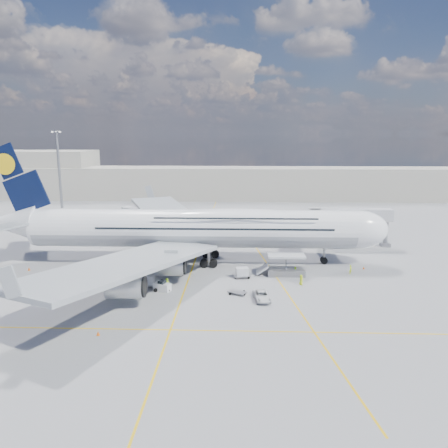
{
  "coord_description": "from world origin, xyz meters",
  "views": [
    {
      "loc": [
        8.69,
        -71.38,
        24.47
      ],
      "look_at": [
        5.84,
        8.0,
        8.05
      ],
      "focal_mm": 35.0,
      "sensor_mm": 36.0,
      "label": 1
    }
  ],
  "objects_px": {
    "cargo_loader": "(285,268)",
    "baggage_tug": "(162,287)",
    "cone_wing_right_outer": "(98,333)",
    "cone_wing_left_outer": "(133,228)",
    "dolly_nose_near": "(242,272)",
    "crew_wing": "(118,287)",
    "jet_bridge": "(338,218)",
    "cone_tail": "(29,269)",
    "crew_van": "(301,280)",
    "cone_wing_left_inner": "(157,243)",
    "dolly_nose_far": "(237,292)",
    "crew_tug": "(167,283)",
    "catering_truck_inner": "(165,232)",
    "cone_nose": "(364,268)",
    "crew_loader": "(295,271)",
    "airliner": "(195,228)",
    "dolly_row_b": "(71,276)",
    "dolly_row_c": "(147,280)",
    "dolly_back": "(39,275)",
    "service_van": "(262,296)",
    "cone_wing_right_inner": "(97,276)",
    "crew_nose": "(351,269)",
    "light_mast": "(60,176)",
    "dolly_row_a": "(36,284)",
    "catering_truck_outer": "(135,216)"
  },
  "relations": [
    {
      "from": "cargo_loader",
      "to": "baggage_tug",
      "type": "bearing_deg",
      "value": -156.21
    },
    {
      "from": "cargo_loader",
      "to": "cone_wing_right_outer",
      "type": "height_order",
      "value": "cargo_loader"
    },
    {
      "from": "cone_wing_left_outer",
      "to": "baggage_tug",
      "type": "bearing_deg",
      "value": -70.98
    },
    {
      "from": "dolly_nose_near",
      "to": "crew_wing",
      "type": "distance_m",
      "value": 21.06
    },
    {
      "from": "jet_bridge",
      "to": "cone_tail",
      "type": "relative_size",
      "value": 31.71
    },
    {
      "from": "crew_van",
      "to": "cone_wing_left_inner",
      "type": "xyz_separation_m",
      "value": [
        -28.98,
        26.61,
        -0.61
      ]
    },
    {
      "from": "dolly_nose_far",
      "to": "crew_tug",
      "type": "relative_size",
      "value": 2.08
    },
    {
      "from": "catering_truck_inner",
      "to": "cone_nose",
      "type": "bearing_deg",
      "value": -33.73
    },
    {
      "from": "jet_bridge",
      "to": "crew_loader",
      "type": "bearing_deg",
      "value": -121.35
    },
    {
      "from": "airliner",
      "to": "crew_wing",
      "type": "xyz_separation_m",
      "value": [
        -10.7,
        -16.58,
        -6.07
      ]
    },
    {
      "from": "dolly_row_b",
      "to": "catering_truck_inner",
      "type": "bearing_deg",
      "value": 86.38
    },
    {
      "from": "crew_van",
      "to": "cone_tail",
      "type": "relative_size",
      "value": 2.93
    },
    {
      "from": "dolly_row_c",
      "to": "cone_tail",
      "type": "xyz_separation_m",
      "value": [
        -23.4,
        7.82,
        -0.79
      ]
    },
    {
      "from": "cone_nose",
      "to": "cone_tail",
      "type": "relative_size",
      "value": 0.85
    },
    {
      "from": "dolly_back",
      "to": "jet_bridge",
      "type": "bearing_deg",
      "value": 33.09
    },
    {
      "from": "service_van",
      "to": "cone_wing_right_inner",
      "type": "xyz_separation_m",
      "value": [
        -28.11,
        9.55,
        -0.38
      ]
    },
    {
      "from": "cargo_loader",
      "to": "crew_nose",
      "type": "distance_m",
      "value": 11.74
    },
    {
      "from": "catering_truck_inner",
      "to": "crew_wing",
      "type": "relative_size",
      "value": 4.03
    },
    {
      "from": "cone_wing_left_inner",
      "to": "dolly_row_c",
      "type": "bearing_deg",
      "value": -82.54
    },
    {
      "from": "cone_wing_left_outer",
      "to": "dolly_nose_far",
      "type": "bearing_deg",
      "value": -59.21
    },
    {
      "from": "jet_bridge",
      "to": "light_mast",
      "type": "distance_m",
      "value": 74.11
    },
    {
      "from": "crew_loader",
      "to": "cone_nose",
      "type": "relative_size",
      "value": 3.1
    },
    {
      "from": "baggage_tug",
      "to": "cone_tail",
      "type": "xyz_separation_m",
      "value": [
        -26.24,
        9.75,
        -0.46
      ]
    },
    {
      "from": "dolly_row_b",
      "to": "cone_nose",
      "type": "height_order",
      "value": "cone_nose"
    },
    {
      "from": "crew_wing",
      "to": "cone_tail",
      "type": "xyz_separation_m",
      "value": [
        -19.28,
        10.27,
        -0.52
      ]
    },
    {
      "from": "cone_wing_left_outer",
      "to": "cone_tail",
      "type": "distance_m",
      "value": 37.01
    },
    {
      "from": "dolly_row_a",
      "to": "cone_wing_left_outer",
      "type": "height_order",
      "value": "cone_wing_left_outer"
    },
    {
      "from": "jet_bridge",
      "to": "cone_nose",
      "type": "bearing_deg",
      "value": -82.33
    },
    {
      "from": "baggage_tug",
      "to": "crew_wing",
      "type": "relative_size",
      "value": 1.86
    },
    {
      "from": "light_mast",
      "to": "cone_wing_right_outer",
      "type": "distance_m",
      "value": 74.94
    },
    {
      "from": "crew_wing",
      "to": "cone_wing_right_inner",
      "type": "bearing_deg",
      "value": 31.45
    },
    {
      "from": "cone_tail",
      "to": "crew_nose",
      "type": "bearing_deg",
      "value": -0.05
    },
    {
      "from": "catering_truck_inner",
      "to": "cone_tail",
      "type": "bearing_deg",
      "value": -134.97
    },
    {
      "from": "crew_van",
      "to": "cargo_loader",
      "type": "bearing_deg",
      "value": 1.76
    },
    {
      "from": "dolly_row_b",
      "to": "service_van",
      "type": "bearing_deg",
      "value": 2.4
    },
    {
      "from": "cargo_loader",
      "to": "cone_wing_left_outer",
      "type": "relative_size",
      "value": 13.38
    },
    {
      "from": "dolly_row_b",
      "to": "dolly_nose_near",
      "type": "relative_size",
      "value": 1.07
    },
    {
      "from": "crew_van",
      "to": "cone_wing_right_outer",
      "type": "bearing_deg",
      "value": 104.88
    },
    {
      "from": "dolly_back",
      "to": "baggage_tug",
      "type": "bearing_deg",
      "value": -2.3
    },
    {
      "from": "cone_nose",
      "to": "catering_truck_outer",
      "type": "bearing_deg",
      "value": 142.4
    },
    {
      "from": "crew_nose",
      "to": "cone_nose",
      "type": "relative_size",
      "value": 3.38
    },
    {
      "from": "crew_nose",
      "to": "crew_loader",
      "type": "height_order",
      "value": "crew_nose"
    },
    {
      "from": "crew_van",
      "to": "cone_nose",
      "type": "bearing_deg",
      "value": -75.04
    },
    {
      "from": "service_van",
      "to": "crew_nose",
      "type": "xyz_separation_m",
      "value": [
        16.39,
        13.06,
        0.18
      ]
    },
    {
      "from": "catering_truck_inner",
      "to": "cone_wing_right_outer",
      "type": "xyz_separation_m",
      "value": [
        0.09,
        -50.64,
        -1.51
      ]
    },
    {
      "from": "dolly_nose_near",
      "to": "crew_tug",
      "type": "distance_m",
      "value": 13.29
    },
    {
      "from": "catering_truck_inner",
      "to": "cone_wing_left_outer",
      "type": "xyz_separation_m",
      "value": [
        -10.27,
        10.35,
        -1.48
      ]
    },
    {
      "from": "baggage_tug",
      "to": "service_van",
      "type": "relative_size",
      "value": 0.62
    },
    {
      "from": "catering_truck_outer",
      "to": "crew_tug",
      "type": "distance_m",
      "value": 53.98
    },
    {
      "from": "jet_bridge",
      "to": "cone_wing_right_inner",
      "type": "distance_m",
      "value": 50.71
    }
  ]
}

